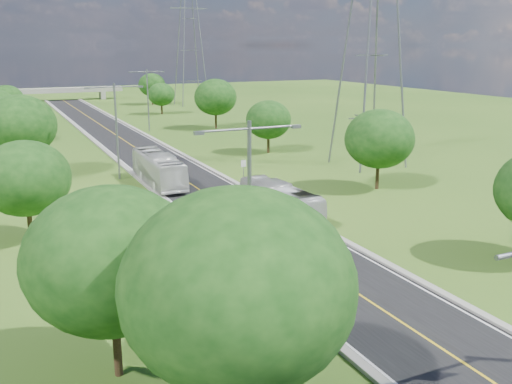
{
  "coord_description": "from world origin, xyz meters",
  "views": [
    {
      "loc": [
        -17.92,
        -14.13,
        13.69
      ],
      "look_at": [
        -0.26,
        23.38,
        3.0
      ],
      "focal_mm": 40.0,
      "sensor_mm": 36.0,
      "label": 1
    }
  ],
  "objects": [
    {
      "name": "curb_right",
      "position": [
        4.25,
        66.0,
        0.11
      ],
      "size": [
        0.5,
        150.0,
        0.22
      ],
      "primitive_type": "cube",
      "color": "gray",
      "rests_on": "ground"
    },
    {
      "name": "tree_re",
      "position": [
        14.5,
        100.0,
        4.02
      ],
      "size": [
        5.46,
        5.46,
        6.35
      ],
      "color": "black",
      "rests_on": "ground"
    },
    {
      "name": "tree_lb",
      "position": [
        -16.0,
        28.0,
        4.64
      ],
      "size": [
        6.3,
        6.3,
        7.33
      ],
      "color": "black",
      "rests_on": "ground"
    },
    {
      "name": "tree_rc",
      "position": [
        15.0,
        52.0,
        4.33
      ],
      "size": [
        5.88,
        5.88,
        6.84
      ],
      "color": "black",
      "rests_on": "ground"
    },
    {
      "name": "tree_rd",
      "position": [
        17.0,
        76.0,
        5.27
      ],
      "size": [
        7.14,
        7.14,
        8.3
      ],
      "color": "black",
      "rests_on": "ground"
    },
    {
      "name": "tree_le",
      "position": [
        -14.5,
        98.0,
        4.33
      ],
      "size": [
        5.88,
        5.88,
        6.84
      ],
      "color": "black",
      "rests_on": "ground"
    },
    {
      "name": "bus_inbound",
      "position": [
        -2.93,
        40.78,
        1.66
      ],
      "size": [
        2.82,
        11.54,
        3.21
      ],
      "primitive_type": "imported",
      "rotation": [
        0.0,
        0.0,
        -0.01
      ],
      "color": "silver",
      "rests_on": "road"
    },
    {
      "name": "tree_lc",
      "position": [
        -15.0,
        50.0,
        5.58
      ],
      "size": [
        7.56,
        7.56,
        8.79
      ],
      "color": "black",
      "rests_on": "ground"
    },
    {
      "name": "overpass",
      "position": [
        0.0,
        140.0,
        2.41
      ],
      "size": [
        30.0,
        3.0,
        3.2
      ],
      "color": "gray",
      "rests_on": "ground"
    },
    {
      "name": "speed_limit_sign",
      "position": [
        5.2,
        37.98,
        1.6
      ],
      "size": [
        0.55,
        0.09,
        2.4
      ],
      "color": "slate",
      "rests_on": "ground"
    },
    {
      "name": "bus_outbound",
      "position": [
        2.83,
        25.42,
        1.44
      ],
      "size": [
        3.07,
        10.06,
        2.76
      ],
      "primitive_type": "imported",
      "rotation": [
        0.0,
        0.0,
        3.22
      ],
      "color": "beige",
      "rests_on": "road"
    },
    {
      "name": "curb_left",
      "position": [
        -4.25,
        66.0,
        0.11
      ],
      "size": [
        0.5,
        150.0,
        0.22
      ],
      "primitive_type": "cube",
      "color": "gray",
      "rests_on": "ground"
    },
    {
      "name": "streetlight_mid_left",
      "position": [
        -6.0,
        45.0,
        5.94
      ],
      "size": [
        5.9,
        0.25,
        10.0
      ],
      "color": "slate",
      "rests_on": "ground"
    },
    {
      "name": "tree_rb",
      "position": [
        16.0,
        30.0,
        4.95
      ],
      "size": [
        6.72,
        6.72,
        7.82
      ],
      "color": "black",
      "rests_on": "ground"
    },
    {
      "name": "tree_lf",
      "position": [
        -11.0,
        2.0,
        5.89
      ],
      "size": [
        7.98,
        7.98,
        9.28
      ],
      "color": "black",
      "rests_on": "ground"
    },
    {
      "name": "streetlight_near_left",
      "position": [
        -6.0,
        12.0,
        5.94
      ],
      "size": [
        5.9,
        0.25,
        10.0
      ],
      "color": "slate",
      "rests_on": "ground"
    },
    {
      "name": "power_tower_near",
      "position": [
        22.0,
        40.0,
        14.01
      ],
      "size": [
        9.0,
        6.4,
        28.0
      ],
      "color": "slate",
      "rests_on": "ground"
    },
    {
      "name": "tree_rf",
      "position": [
        18.0,
        120.0,
        4.64
      ],
      "size": [
        6.3,
        6.3,
        7.33
      ],
      "color": "black",
      "rests_on": "ground"
    },
    {
      "name": "tree_la",
      "position": [
        -14.0,
        8.0,
        5.27
      ],
      "size": [
        7.14,
        7.14,
        8.3
      ],
      "color": "black",
      "rests_on": "ground"
    },
    {
      "name": "ground",
      "position": [
        0.0,
        60.0,
        0.0
      ],
      "size": [
        260.0,
        260.0,
        0.0
      ],
      "primitive_type": "plane",
      "color": "#2E5317",
      "rests_on": "ground"
    },
    {
      "name": "road",
      "position": [
        0.0,
        66.0,
        0.03
      ],
      "size": [
        8.0,
        150.0,
        0.06
      ],
      "primitive_type": "cube",
      "color": "black",
      "rests_on": "ground"
    },
    {
      "name": "power_tower_far",
      "position": [
        26.0,
        115.0,
        14.01
      ],
      "size": [
        9.0,
        6.4,
        28.0
      ],
      "color": "slate",
      "rests_on": "ground"
    },
    {
      "name": "streetlight_far_right",
      "position": [
        6.0,
        78.0,
        5.94
      ],
      "size": [
        5.9,
        0.25,
        10.0
      ],
      "color": "slate",
      "rests_on": "ground"
    }
  ]
}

